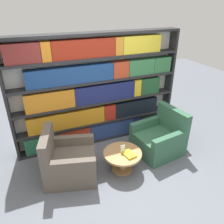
{
  "coord_description": "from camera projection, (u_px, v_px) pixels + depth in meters",
  "views": [
    {
      "loc": [
        -1.37,
        -2.64,
        2.87
      ],
      "look_at": [
        0.04,
        0.75,
        0.99
      ],
      "focal_mm": 35.0,
      "sensor_mm": 36.0,
      "label": 1
    }
  ],
  "objects": [
    {
      "name": "stray_book",
      "position": [
        129.0,
        154.0,
        3.91
      ],
      "size": [
        0.2,
        0.27,
        0.04
      ],
      "color": "gold",
      "rests_on": "coffee_table"
    },
    {
      "name": "armchair_right",
      "position": [
        159.0,
        139.0,
        4.54
      ],
      "size": [
        0.97,
        0.94,
        0.92
      ],
      "rotation": [
        0.0,
        0.0,
        -1.44
      ],
      "color": "#336047",
      "rests_on": "ground_plane"
    },
    {
      "name": "table_sign",
      "position": [
        123.0,
        150.0,
        3.95
      ],
      "size": [
        0.08,
        0.06,
        0.16
      ],
      "color": "black",
      "rests_on": "coffee_table"
    },
    {
      "name": "bookshelf",
      "position": [
        98.0,
        92.0,
        4.58
      ],
      "size": [
        3.56,
        0.3,
        2.35
      ],
      "color": "silver",
      "rests_on": "ground_plane"
    },
    {
      "name": "coffee_table",
      "position": [
        122.0,
        157.0,
        4.03
      ],
      "size": [
        0.71,
        0.71,
        0.39
      ],
      "color": "#AD7F4C",
      "rests_on": "ground_plane"
    },
    {
      "name": "ground_plane",
      "position": [
        126.0,
        178.0,
        3.95
      ],
      "size": [
        14.0,
        14.0,
        0.0
      ],
      "primitive_type": "plane",
      "color": "slate"
    },
    {
      "name": "armchair_left",
      "position": [
        68.0,
        162.0,
        3.89
      ],
      "size": [
        1.06,
        1.03,
        0.92
      ],
      "rotation": [
        0.0,
        0.0,
        1.31
      ],
      "color": "brown",
      "rests_on": "ground_plane"
    }
  ]
}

